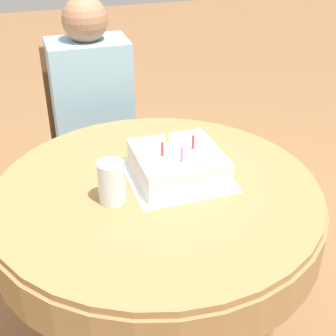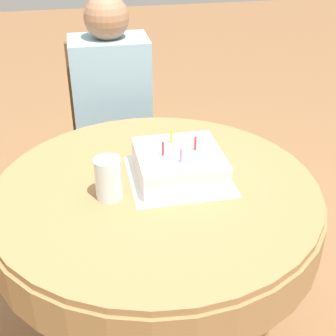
{
  "view_description": "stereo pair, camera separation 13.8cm",
  "coord_description": "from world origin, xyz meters",
  "px_view_note": "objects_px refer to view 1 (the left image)",
  "views": [
    {
      "loc": [
        -0.33,
        -1.12,
        1.47
      ],
      "look_at": [
        0.04,
        0.01,
        0.77
      ],
      "focal_mm": 50.0,
      "sensor_mm": 36.0,
      "label": 1
    },
    {
      "loc": [
        -0.2,
        -1.15,
        1.47
      ],
      "look_at": [
        0.04,
        0.01,
        0.77
      ],
      "focal_mm": 50.0,
      "sensor_mm": 36.0,
      "label": 2
    }
  ],
  "objects_px": {
    "birthday_cake": "(178,163)",
    "drinking_glass": "(111,182)",
    "chair": "(93,139)",
    "person": "(93,109)"
  },
  "relations": [
    {
      "from": "birthday_cake",
      "to": "drinking_glass",
      "type": "bearing_deg",
      "value": -162.02
    },
    {
      "from": "chair",
      "to": "person",
      "type": "bearing_deg",
      "value": -90.0
    },
    {
      "from": "person",
      "to": "birthday_cake",
      "type": "bearing_deg",
      "value": -78.24
    },
    {
      "from": "chair",
      "to": "person",
      "type": "height_order",
      "value": "person"
    },
    {
      "from": "chair",
      "to": "drinking_glass",
      "type": "height_order",
      "value": "chair"
    },
    {
      "from": "chair",
      "to": "birthday_cake",
      "type": "height_order",
      "value": "chair"
    },
    {
      "from": "person",
      "to": "birthday_cake",
      "type": "relative_size",
      "value": 4.46
    },
    {
      "from": "chair",
      "to": "person",
      "type": "relative_size",
      "value": 0.79
    },
    {
      "from": "chair",
      "to": "drinking_glass",
      "type": "bearing_deg",
      "value": -94.73
    },
    {
      "from": "birthday_cake",
      "to": "drinking_glass",
      "type": "distance_m",
      "value": 0.23
    }
  ]
}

